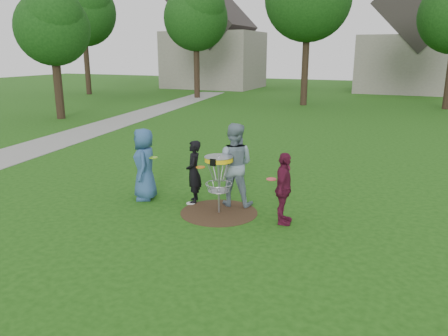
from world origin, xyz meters
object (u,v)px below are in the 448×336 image
at_px(disc_golf_basket, 219,170).
at_px(player_blue, 144,164).
at_px(player_maroon, 284,189).
at_px(player_black, 194,172).
at_px(player_grey, 234,165).

bearing_deg(disc_golf_basket, player_blue, 174.90).
distance_m(player_blue, player_maroon, 3.66).
relative_size(player_maroon, disc_golf_basket, 1.14).
relative_size(player_blue, disc_golf_basket, 1.31).
height_order(player_blue, disc_golf_basket, player_blue).
xyz_separation_m(player_black, disc_golf_basket, (0.87, -0.45, 0.24)).
distance_m(player_black, player_maroon, 2.46).
height_order(player_maroon, disc_golf_basket, player_maroon).
xyz_separation_m(player_blue, disc_golf_basket, (2.11, -0.19, 0.12)).
bearing_deg(player_maroon, player_black, 71.49).
relative_size(player_black, disc_golf_basket, 1.13).
xyz_separation_m(player_blue, player_black, (1.25, 0.26, -0.13)).
distance_m(player_black, player_grey, 1.02).
bearing_deg(player_maroon, disc_golf_basket, 81.24).
xyz_separation_m(player_blue, player_grey, (2.21, 0.48, 0.10)).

